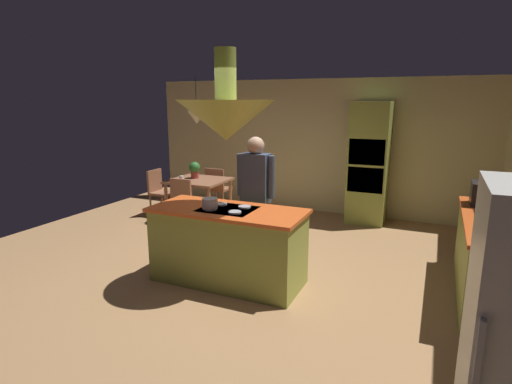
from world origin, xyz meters
The scene contains 19 objects.
ground centered at (0.00, 0.00, 0.00)m, with size 8.16×8.16×0.00m, color #AD7F51.
wall_back centered at (0.00, 3.45, 1.27)m, with size 6.80×0.10×2.55m, color beige.
kitchen_island centered at (0.00, -0.20, 0.46)m, with size 1.84×0.81×0.93m.
counter_run_right centered at (2.84, 0.60, 0.47)m, with size 0.73×2.09×0.91m.
oven_tower centered at (1.10, 3.04, 1.07)m, with size 0.66×0.62×2.14m.
dining_table centered at (-1.70, 1.90, 0.66)m, with size 0.99×0.91×0.76m.
person_at_island centered at (0.06, 0.47, 0.98)m, with size 0.53×0.23×1.70m.
range_hood centered at (0.00, -0.20, 1.96)m, with size 1.10×1.10×1.00m.
pendant_light_over_table centered at (-1.70, 1.90, 1.86)m, with size 0.32×0.32×0.82m.
chair_facing_island centered at (-1.70, 1.23, 0.50)m, with size 0.40×0.40×0.87m.
chair_by_back_wall centered at (-1.70, 2.57, 0.50)m, with size 0.40×0.40×0.87m.
chair_at_corner centered at (-2.58, 1.90, 0.50)m, with size 0.40×0.40×0.87m.
potted_plant_on_table centered at (-1.83, 1.99, 0.93)m, with size 0.20×0.20×0.30m.
cup_on_table centered at (-1.91, 1.67, 0.81)m, with size 0.07×0.07×0.09m, color white.
canister_flour centered at (2.84, 0.09, 0.98)m, with size 0.12×0.12×0.14m, color #E0B78C.
canister_sugar centered at (2.84, 0.27, 1.01)m, with size 0.12×0.12×0.20m, color #E0B78C.
canister_tea centered at (2.84, 0.45, 1.00)m, with size 0.12×0.12×0.18m, color silver.
microwave_on_counter centered at (2.84, 1.22, 1.05)m, with size 0.46×0.36×0.28m, color #232326.
cooking_pot_on_cooktop centered at (-0.16, -0.33, 0.99)m, with size 0.18×0.18×0.12m, color #B2B2B7.
Camera 1 is at (2.20, -4.33, 2.16)m, focal length 28.90 mm.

